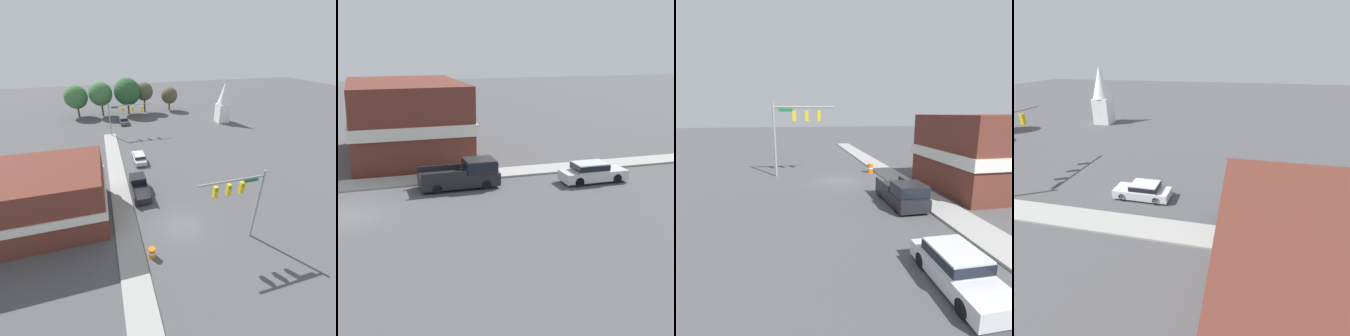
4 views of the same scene
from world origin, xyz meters
TOP-DOWN VIEW (x-y plane):
  - ground_plane at (0.00, 0.00)m, footprint 200.00×200.00m
  - car_lead at (-1.79, 16.04)m, footprint 1.78×4.61m
  - pickup_truck_parked at (-3.27, 7.44)m, footprint 2.06×5.27m
  - church_steeple at (21.47, 31.78)m, footprint 3.00×3.00m

SIDE VIEW (x-z plane):
  - ground_plane at x=0.00m, z-range 0.00..0.00m
  - car_lead at x=-1.79m, z-range 0.03..1.44m
  - pickup_truck_parked at x=-3.27m, z-range -0.02..1.85m
  - church_steeple at x=21.47m, z-range 0.22..9.63m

